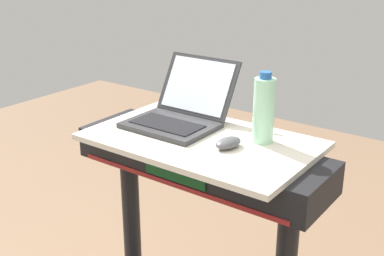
{
  "coord_description": "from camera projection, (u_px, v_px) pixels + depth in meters",
  "views": [
    {
      "loc": [
        0.9,
        -0.58,
        1.75
      ],
      "look_at": [
        0.0,
        0.65,
        1.18
      ],
      "focal_mm": 46.88,
      "sensor_mm": 36.0,
      "label": 1
    }
  ],
  "objects": [
    {
      "name": "desk_board",
      "position": [
        201.0,
        141.0,
        1.69
      ],
      "size": [
        0.76,
        0.47,
        0.02
      ],
      "primitive_type": "cube",
      "color": "beige",
      "rests_on": "treadmill_base"
    },
    {
      "name": "laptop",
      "position": [
        179.0,
        112.0,
        1.8
      ],
      "size": [
        0.31,
        0.34,
        0.22
      ],
      "rotation": [
        0.0,
        0.0,
        0.06
      ],
      "color": "#2D2D30",
      "rests_on": "desk_board"
    },
    {
      "name": "computer_mouse",
      "position": [
        228.0,
        143.0,
        1.59
      ],
      "size": [
        0.08,
        0.11,
        0.03
      ],
      "primitive_type": "ellipsoid",
      "rotation": [
        0.0,
        0.0,
        -0.18
      ],
      "color": "#4C4C51",
      "rests_on": "desk_board"
    },
    {
      "name": "water_bottle",
      "position": [
        264.0,
        110.0,
        1.61
      ],
      "size": [
        0.07,
        0.07,
        0.24
      ],
      "color": "#9EDBB2",
      "rests_on": "desk_board"
    }
  ]
}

